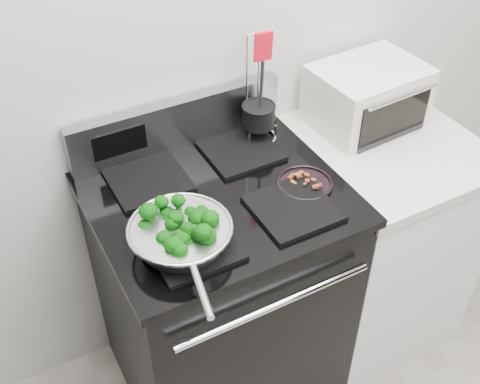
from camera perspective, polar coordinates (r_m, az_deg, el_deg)
back_wall at (r=2.05m, az=1.00°, el=16.42°), size 4.00×0.02×2.70m
gas_range at (r=2.22m, az=-1.82°, el=-9.35°), size 0.79×0.69×1.13m
counter at (r=2.52m, az=12.29°, el=-3.94°), size 0.62×0.68×0.92m
skillet at (r=1.70m, az=-5.65°, el=-4.03°), size 0.30×0.47×0.06m
broccoli_pile at (r=1.69m, az=-5.71°, el=-3.54°), size 0.23×0.23×0.08m
bacon_plate at (r=1.93m, az=6.16°, el=1.03°), size 0.18×0.18×0.04m
utensil_holder at (r=2.10m, az=1.75°, el=6.73°), size 0.13×0.13×0.41m
toaster_oven at (r=2.27m, az=11.96°, el=8.92°), size 0.41×0.32×0.22m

